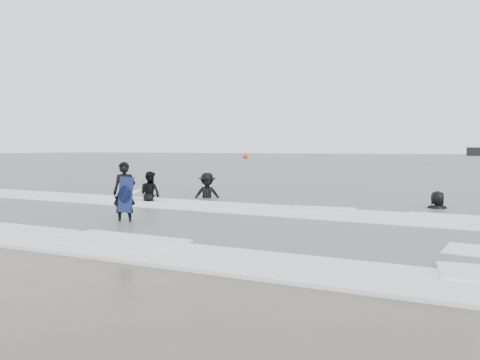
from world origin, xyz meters
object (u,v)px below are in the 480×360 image
at_px(surfer_right_far, 437,210).
at_px(buoy, 245,157).
at_px(surfer_wading, 150,203).
at_px(surfer_breaker, 207,199).
at_px(surfer_centre, 125,224).

xyz_separation_m(surfer_right_far, buoy, (-37.80, 63.86, 0.42)).
distance_m(surfer_wading, buoy, 72.18).
distance_m(surfer_wading, surfer_breaker, 2.48).
xyz_separation_m(surfer_wading, buoy, (-27.90, 66.57, 0.42)).
relative_size(surfer_right_far, buoy, 1.09).
xyz_separation_m(surfer_wading, surfer_right_far, (9.90, 2.71, 0.00)).
bearing_deg(surfer_centre, surfer_wading, 95.73).
distance_m(surfer_right_far, buoy, 74.21).
xyz_separation_m(surfer_breaker, buoy, (-29.15, 64.43, 0.42)).
bearing_deg(surfer_centre, surfer_breaker, 76.32).
relative_size(surfer_wading, surfer_breaker, 0.91).
xyz_separation_m(surfer_centre, buoy, (-30.20, 70.75, 0.42)).
bearing_deg(surfer_breaker, surfer_centre, -115.67).
bearing_deg(surfer_centre, buoy, 90.01).
xyz_separation_m(surfer_centre, surfer_wading, (-2.30, 4.18, 0.00)).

